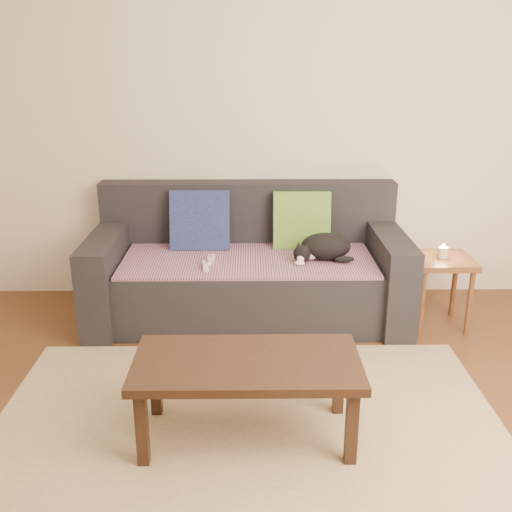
# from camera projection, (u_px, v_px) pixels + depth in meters

# --- Properties ---
(ground) EXTENTS (4.50, 4.50, 0.00)m
(ground) POSITION_uv_depth(u_px,v_px,m) (248.00, 455.00, 2.72)
(ground) COLOR brown
(ground) RESTS_ON ground
(back_wall) EXTENTS (4.50, 0.04, 2.60)m
(back_wall) POSITION_uv_depth(u_px,v_px,m) (248.00, 118.00, 4.20)
(back_wall) COLOR beige
(back_wall) RESTS_ON ground
(sofa) EXTENTS (2.10, 0.94, 0.87)m
(sofa) POSITION_uv_depth(u_px,v_px,m) (248.00, 272.00, 4.11)
(sofa) COLOR #232328
(sofa) RESTS_ON ground
(throw_blanket) EXTENTS (1.66, 0.74, 0.02)m
(throw_blanket) POSITION_uv_depth(u_px,v_px,m) (248.00, 260.00, 3.99)
(throw_blanket) COLOR #442A50
(throw_blanket) RESTS_ON sofa
(cushion_navy) EXTENTS (0.41, 0.21, 0.42)m
(cushion_navy) POSITION_uv_depth(u_px,v_px,m) (200.00, 220.00, 4.16)
(cushion_navy) COLOR #101344
(cushion_navy) RESTS_ON throw_blanket
(cushion_green) EXTENTS (0.40, 0.16, 0.41)m
(cushion_green) POSITION_uv_depth(u_px,v_px,m) (302.00, 220.00, 4.17)
(cushion_green) COLOR #0D5736
(cushion_green) RESTS_ON throw_blanket
(cat) EXTENTS (0.41, 0.30, 0.17)m
(cat) POSITION_uv_depth(u_px,v_px,m) (324.00, 247.00, 3.94)
(cat) COLOR black
(cat) RESTS_ON throw_blanket
(wii_remote_a) EXTENTS (0.05, 0.15, 0.03)m
(wii_remote_a) POSITION_uv_depth(u_px,v_px,m) (206.00, 266.00, 3.79)
(wii_remote_a) COLOR white
(wii_remote_a) RESTS_ON throw_blanket
(wii_remote_b) EXTENTS (0.05, 0.15, 0.03)m
(wii_remote_b) POSITION_uv_depth(u_px,v_px,m) (210.00, 260.00, 3.90)
(wii_remote_b) COLOR white
(wii_remote_b) RESTS_ON throw_blanket
(side_table) EXTENTS (0.38, 0.38, 0.48)m
(side_table) POSITION_uv_depth(u_px,v_px,m) (441.00, 270.00, 3.91)
(side_table) COLOR brown
(side_table) RESTS_ON ground
(candle) EXTENTS (0.06, 0.06, 0.09)m
(candle) POSITION_uv_depth(u_px,v_px,m) (443.00, 252.00, 3.87)
(candle) COLOR beige
(candle) RESTS_ON side_table
(rug) EXTENTS (2.50, 1.80, 0.01)m
(rug) POSITION_uv_depth(u_px,v_px,m) (248.00, 434.00, 2.86)
(rug) COLOR tan
(rug) RESTS_ON ground
(coffee_table) EXTENTS (1.04, 0.52, 0.41)m
(coffee_table) POSITION_uv_depth(u_px,v_px,m) (247.00, 370.00, 2.73)
(coffee_table) COLOR #312013
(coffee_table) RESTS_ON rug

